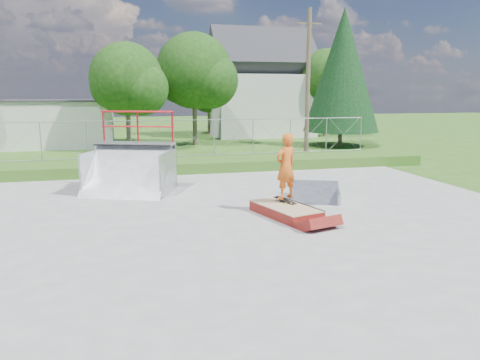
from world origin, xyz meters
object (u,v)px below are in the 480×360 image
at_px(quarter_pipe, 128,153).
at_px(flat_bank_ramp, 315,193).
at_px(skater, 286,169).
at_px(grind_box, 285,211).

distance_m(quarter_pipe, flat_bank_ramp, 6.74).
relative_size(quarter_pipe, skater, 1.49).
xyz_separation_m(flat_bank_ramp, skater, (-1.53, -1.36, 1.12)).
bearing_deg(flat_bank_ramp, grind_box, -110.39).
bearing_deg(grind_box, flat_bank_ramp, 30.64).
xyz_separation_m(grind_box, flat_bank_ramp, (1.67, 1.76, 0.08)).
height_order(grind_box, skater, skater).
bearing_deg(flat_bank_ramp, quarter_pipe, 178.93).
height_order(quarter_pipe, flat_bank_ramp, quarter_pipe).
distance_m(flat_bank_ramp, skater, 2.33).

